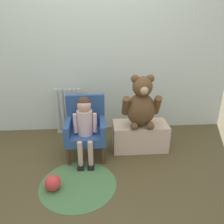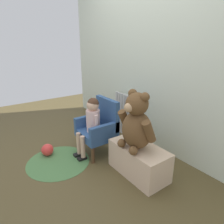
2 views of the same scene
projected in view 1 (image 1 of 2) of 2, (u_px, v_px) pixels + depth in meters
ground_plane at (96, 182)px, 2.17m from camera, size 6.00×6.00×0.00m
back_wall at (93, 45)px, 2.88m from camera, size 3.80×0.05×2.40m
radiator at (69, 111)px, 3.07m from camera, size 0.37×0.05×0.64m
child_armchair at (86, 127)px, 2.53m from camera, size 0.45×0.41×0.71m
child_figure at (85, 120)px, 2.37m from camera, size 0.25×0.35×0.75m
low_bench at (140, 136)px, 2.72m from camera, size 0.66×0.34×0.33m
large_teddy_bear at (141, 104)px, 2.51m from camera, size 0.45×0.31×0.61m
floor_rug at (78, 184)px, 2.14m from camera, size 0.75×0.75×0.01m
toy_ball at (53, 183)px, 2.05m from camera, size 0.15×0.15×0.15m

